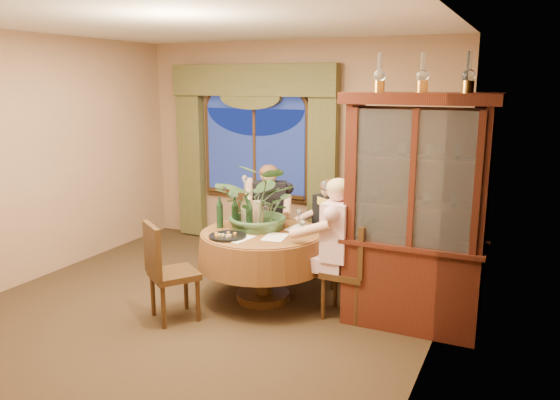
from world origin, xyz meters
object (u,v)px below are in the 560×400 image
at_px(person_pink, 339,248).
at_px(wine_bottle_2, 220,212).
at_px(wine_bottle_1, 235,213).
at_px(wine_bottle_0, 249,216).
at_px(chair_front_left, 174,271).
at_px(person_back, 269,219).
at_px(oil_lamp_center, 423,72).
at_px(stoneware_vase, 257,214).
at_px(person_scarf, 330,232).
at_px(wine_bottle_5, 246,209).
at_px(dining_table, 263,266).
at_px(oil_lamp_left, 380,72).
at_px(oil_lamp_right, 469,72).
at_px(wine_bottle_3, 244,212).
at_px(chair_back, 253,232).
at_px(chair_right, 346,269).
at_px(china_cabinet, 415,214).
at_px(olive_bowl, 265,230).
at_px(centerpiece_plant, 262,172).
at_px(chair_back_right, 336,241).
at_px(wine_bottle_4, 235,210).

xyz_separation_m(person_pink, wine_bottle_2, (-1.32, -0.04, 0.23)).
bearing_deg(wine_bottle_1, wine_bottle_0, -11.61).
relative_size(chair_front_left, person_back, 0.73).
bearing_deg(oil_lamp_center, stoneware_vase, 175.88).
bearing_deg(person_scarf, oil_lamp_center, 179.63).
height_order(chair_front_left, wine_bottle_5, wine_bottle_5).
bearing_deg(person_pink, chair_front_left, 119.70).
bearing_deg(dining_table, person_back, 111.81).
relative_size(oil_lamp_left, person_scarf, 0.28).
bearing_deg(oil_lamp_right, person_pink, -178.06).
bearing_deg(wine_bottle_3, chair_back, 111.45).
distance_m(oil_lamp_right, wine_bottle_0, 2.50).
distance_m(oil_lamp_center, wine_bottle_5, 2.33).
bearing_deg(person_pink, chair_right, -88.24).
xyz_separation_m(chair_front_left, wine_bottle_1, (0.24, 0.77, 0.44)).
bearing_deg(china_cabinet, wine_bottle_1, -179.29).
relative_size(oil_lamp_center, wine_bottle_2, 1.03).
bearing_deg(person_pink, olive_bowl, 91.69).
height_order(oil_lamp_right, stoneware_vase, oil_lamp_right).
height_order(chair_right, person_scarf, person_scarf).
height_order(person_scarf, olive_bowl, person_scarf).
bearing_deg(oil_lamp_left, china_cabinet, 0.00).
relative_size(olive_bowl, wine_bottle_1, 0.47).
bearing_deg(centerpiece_plant, chair_back, 124.76).
bearing_deg(person_pink, chair_back_right, 22.40).
xyz_separation_m(oil_lamp_center, wine_bottle_4, (-1.93, 0.10, -1.43)).
bearing_deg(person_back, chair_back_right, 158.56).
distance_m(china_cabinet, wine_bottle_1, 1.87).
distance_m(dining_table, wine_bottle_0, 0.56).
bearing_deg(oil_lamp_left, oil_lamp_center, 0.00).
height_order(oil_lamp_left, wine_bottle_0, oil_lamp_left).
bearing_deg(chair_back_right, person_scarf, 102.75).
bearing_deg(wine_bottle_0, chair_back, 115.94).
relative_size(oil_lamp_right, chair_back, 0.35).
relative_size(person_scarf, stoneware_vase, 4.34).
distance_m(dining_table, chair_right, 0.93).
xyz_separation_m(person_scarf, wine_bottle_1, (-0.80, -0.73, 0.31)).
xyz_separation_m(china_cabinet, wine_bottle_0, (-1.67, -0.06, -0.17)).
height_order(person_pink, person_back, person_pink).
xyz_separation_m(oil_lamp_center, chair_back, (-2.08, 0.79, -1.86)).
height_order(stoneware_vase, wine_bottle_0, wine_bottle_0).
xyz_separation_m(chair_front_left, person_pink, (1.40, 0.76, 0.21)).
height_order(china_cabinet, wine_bottle_1, china_cabinet).
bearing_deg(china_cabinet, wine_bottle_4, 177.18).
relative_size(oil_lamp_left, wine_bottle_5, 1.03).
relative_size(wine_bottle_1, wine_bottle_4, 1.00).
bearing_deg(oil_lamp_right, person_scarf, 153.86).
distance_m(dining_table, oil_lamp_right, 2.75).
xyz_separation_m(oil_lamp_left, person_back, (-1.50, 0.81, -1.69)).
relative_size(chair_right, wine_bottle_4, 2.91).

